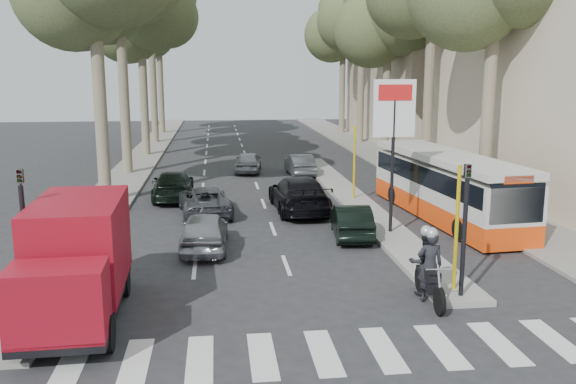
% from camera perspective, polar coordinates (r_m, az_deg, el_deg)
% --- Properties ---
extents(ground, '(120.00, 120.00, 0.00)m').
position_cam_1_polar(ground, '(17.14, 3.65, -8.80)').
color(ground, '#28282B').
rests_on(ground, ground).
extents(sidewalk_right, '(3.20, 70.00, 0.12)m').
position_cam_1_polar(sidewalk_right, '(42.84, 8.98, 3.27)').
color(sidewalk_right, gray).
rests_on(sidewalk_right, ground).
extents(median_left, '(2.40, 64.00, 0.12)m').
position_cam_1_polar(median_left, '(44.51, -13.22, 3.40)').
color(median_left, gray).
rests_on(median_left, ground).
extents(traffic_island, '(1.50, 26.00, 0.16)m').
position_cam_1_polar(traffic_island, '(28.15, 6.14, -0.72)').
color(traffic_island, gray).
rests_on(traffic_island, ground).
extents(building_far, '(11.00, 20.00, 16.00)m').
position_cam_1_polar(building_far, '(53.19, 13.93, 13.17)').
color(building_far, '#B7A88E').
rests_on(building_far, ground).
extents(billboard, '(1.50, 12.10, 5.60)m').
position_cam_1_polar(billboard, '(21.85, 9.84, 5.38)').
color(billboard, yellow).
rests_on(billboard, ground).
extents(traffic_light_island, '(0.16, 0.41, 3.60)m').
position_cam_1_polar(traffic_light_island, '(15.98, 16.29, -1.43)').
color(traffic_light_island, black).
rests_on(traffic_light_island, ground).
extents(traffic_light_left, '(0.16, 0.41, 3.60)m').
position_cam_1_polar(traffic_light_left, '(15.91, -23.55, -1.98)').
color(traffic_light_left, black).
rests_on(traffic_light_left, ground).
extents(tree_l_c, '(7.40, 7.20, 13.71)m').
position_cam_1_polar(tree_l_c, '(44.41, -13.50, 16.29)').
color(tree_l_c, '#6B604C').
rests_on(tree_l_c, ground).
extents(tree_l_e, '(7.40, 7.20, 14.49)m').
position_cam_1_polar(tree_l_e, '(60.36, -11.94, 15.58)').
color(tree_l_e, '#6B604C').
rests_on(tree_l_e, ground).
extents(tree_r_c, '(7.40, 7.20, 13.32)m').
position_cam_1_polar(tree_r_c, '(43.80, 9.53, 16.06)').
color(tree_r_c, '#6B604C').
rests_on(tree_r_c, ground).
extents(tree_r_d, '(7.40, 7.20, 14.88)m').
position_cam_1_polar(tree_r_d, '(51.66, 7.12, 16.89)').
color(tree_r_d, '#6B604C').
rests_on(tree_r_d, ground).
extents(tree_r_e, '(7.40, 7.20, 14.10)m').
position_cam_1_polar(tree_r_e, '(59.39, 5.30, 15.51)').
color(tree_r_e, '#6B604C').
rests_on(tree_r_e, ground).
extents(silver_hatchback, '(1.66, 3.86, 1.30)m').
position_cam_1_polar(silver_hatchback, '(20.51, -7.83, -3.62)').
color(silver_hatchback, '#97999F').
rests_on(silver_hatchback, ground).
extents(dark_hatchback, '(1.62, 3.72, 1.19)m').
position_cam_1_polar(dark_hatchback, '(22.01, 5.94, -2.70)').
color(dark_hatchback, black).
rests_on(dark_hatchback, ground).
extents(queue_car_a, '(2.45, 4.47, 1.19)m').
position_cam_1_polar(queue_car_a, '(25.57, -7.82, -0.80)').
color(queue_car_a, '#4C4D53').
rests_on(queue_car_a, ground).
extents(queue_car_b, '(2.32, 5.27, 1.50)m').
position_cam_1_polar(queue_car_b, '(25.86, 1.01, -0.20)').
color(queue_car_b, black).
rests_on(queue_car_b, ground).
extents(queue_car_c, '(1.85, 3.76, 1.23)m').
position_cam_1_polar(queue_car_c, '(36.15, -3.74, 2.83)').
color(queue_car_c, '#919498').
rests_on(queue_car_c, ground).
extents(queue_car_d, '(1.48, 3.74, 1.21)m').
position_cam_1_polar(queue_car_d, '(35.10, 1.12, 2.58)').
color(queue_car_d, '#51555A').
rests_on(queue_car_d, ground).
extents(queue_car_e, '(1.91, 4.55, 1.31)m').
position_cam_1_polar(queue_car_e, '(28.91, -10.68, 0.63)').
color(queue_car_e, black).
rests_on(queue_car_e, ground).
extents(red_truck, '(2.20, 5.36, 2.82)m').
position_cam_1_polar(red_truck, '(15.35, -19.15, -5.96)').
color(red_truck, black).
rests_on(red_truck, ground).
extents(city_bus, '(3.09, 10.28, 2.67)m').
position_cam_1_polar(city_bus, '(25.33, 14.57, 0.71)').
color(city_bus, '#F2430D').
rests_on(city_bus, ground).
extents(motorcycle, '(0.86, 2.35, 2.00)m').
position_cam_1_polar(motorcycle, '(16.31, 12.91, -6.75)').
color(motorcycle, black).
rests_on(motorcycle, ground).
extents(pedestrian_near, '(1.00, 1.10, 1.71)m').
position_cam_1_polar(pedestrian_near, '(26.08, 19.21, -0.22)').
color(pedestrian_near, '#43344E').
rests_on(pedestrian_near, sidewalk_right).
extents(pedestrian_far, '(1.20, 0.96, 1.71)m').
position_cam_1_polar(pedestrian_far, '(28.92, 14.12, 1.13)').
color(pedestrian_far, '#6B5950').
rests_on(pedestrian_far, sidewalk_right).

